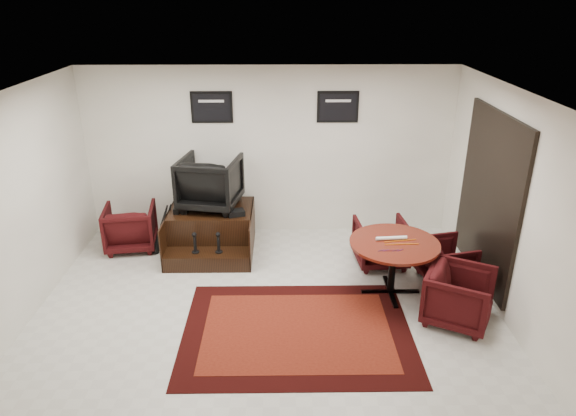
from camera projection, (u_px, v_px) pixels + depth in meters
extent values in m
plane|color=beige|center=(267.00, 311.00, 6.67)|extent=(6.00, 6.00, 0.00)
cube|color=white|center=(269.00, 152.00, 8.43)|extent=(6.00, 0.02, 2.80)
cube|color=white|center=(256.00, 347.00, 3.83)|extent=(6.00, 0.02, 2.80)
cube|color=white|center=(13.00, 214.00, 6.09)|extent=(0.02, 5.00, 2.80)
cube|color=white|center=(514.00, 212.00, 6.16)|extent=(0.02, 5.00, 2.80)
cube|color=white|center=(263.00, 95.00, 5.58)|extent=(6.00, 5.00, 0.02)
cube|color=black|center=(489.00, 198.00, 6.85)|extent=(0.05, 1.90, 2.30)
cube|color=black|center=(488.00, 198.00, 6.85)|extent=(0.02, 1.72, 2.12)
cube|color=black|center=(488.00, 198.00, 6.85)|extent=(0.03, 0.05, 2.12)
cube|color=black|center=(212.00, 107.00, 8.10)|extent=(0.66, 0.03, 0.50)
cube|color=black|center=(212.00, 107.00, 8.09)|extent=(0.58, 0.01, 0.42)
cube|color=silver|center=(211.00, 101.00, 8.05)|extent=(0.40, 0.00, 0.04)
cube|color=black|center=(338.00, 107.00, 8.13)|extent=(0.66, 0.03, 0.50)
cube|color=black|center=(338.00, 107.00, 8.11)|extent=(0.58, 0.01, 0.42)
cube|color=silver|center=(338.00, 101.00, 8.07)|extent=(0.40, 0.00, 0.04)
cube|color=black|center=(297.00, 331.00, 6.28)|extent=(2.78, 2.09, 0.01)
cube|color=#51140B|center=(297.00, 331.00, 6.28)|extent=(2.29, 1.59, 0.01)
cube|color=black|center=(212.00, 227.00, 8.25)|extent=(1.31, 0.97, 0.68)
cube|color=black|center=(208.00, 259.00, 7.71)|extent=(1.31, 0.39, 0.24)
cube|color=black|center=(170.00, 233.00, 8.07)|extent=(0.02, 1.36, 0.68)
cube|color=black|center=(252.00, 232.00, 8.08)|extent=(0.02, 1.36, 0.68)
cylinder|color=black|center=(196.00, 252.00, 7.66)|extent=(0.11, 0.11, 0.02)
cylinder|color=black|center=(195.00, 244.00, 7.61)|extent=(0.04, 0.04, 0.24)
sphere|color=black|center=(194.00, 235.00, 7.55)|extent=(0.07, 0.07, 0.07)
cylinder|color=black|center=(219.00, 252.00, 7.66)|extent=(0.11, 0.11, 0.02)
cylinder|color=black|center=(218.00, 244.00, 7.61)|extent=(0.04, 0.04, 0.24)
sphere|color=black|center=(218.00, 235.00, 7.55)|extent=(0.07, 0.07, 0.07)
imported|color=black|center=(210.00, 180.00, 7.99)|extent=(1.02, 0.98, 0.91)
cube|color=black|center=(177.00, 209.00, 7.95)|extent=(0.10, 0.25, 0.09)
cube|color=black|center=(185.00, 209.00, 7.96)|extent=(0.10, 0.25, 0.09)
cube|color=black|center=(236.00, 213.00, 7.83)|extent=(0.29, 0.24, 0.09)
imported|color=black|center=(130.00, 225.00, 8.20)|extent=(0.86, 0.82, 0.79)
cylinder|color=#4C140A|center=(394.00, 243.00, 6.80)|extent=(1.19, 1.19, 0.04)
cylinder|color=black|center=(392.00, 268.00, 6.94)|extent=(0.10, 0.10, 0.70)
cube|color=black|center=(390.00, 291.00, 7.09)|extent=(0.80, 0.06, 0.03)
cube|color=black|center=(390.00, 291.00, 7.09)|extent=(0.06, 0.80, 0.03)
imported|color=black|center=(381.00, 240.00, 7.72)|extent=(0.80, 0.75, 0.76)
imported|color=black|center=(447.00, 259.00, 7.28)|extent=(0.74, 0.77, 0.68)
imported|color=black|center=(459.00, 294.00, 6.34)|extent=(0.99, 1.01, 0.79)
cylinder|color=silver|center=(391.00, 238.00, 6.84)|extent=(0.42, 0.08, 0.05)
cylinder|color=#D2610B|center=(402.00, 244.00, 6.72)|extent=(0.45, 0.03, 0.01)
cylinder|color=#D2610B|center=(400.00, 241.00, 6.81)|extent=(0.45, 0.09, 0.01)
cylinder|color=#4C1933|center=(381.00, 250.00, 6.56)|extent=(0.09, 0.05, 0.01)
cylinder|color=#4C1933|center=(386.00, 250.00, 6.56)|extent=(0.09, 0.05, 0.01)
cylinder|color=#4C1933|center=(391.00, 250.00, 6.56)|extent=(0.09, 0.05, 0.01)
cylinder|color=#4C1933|center=(395.00, 250.00, 6.56)|extent=(0.09, 0.05, 0.01)
cylinder|color=#4C1933|center=(400.00, 250.00, 6.57)|extent=(0.09, 0.05, 0.01)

